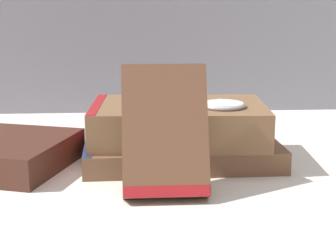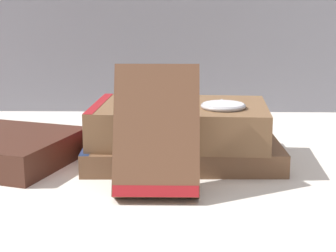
{
  "view_description": "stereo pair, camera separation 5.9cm",
  "coord_description": "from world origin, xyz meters",
  "px_view_note": "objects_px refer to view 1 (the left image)",
  "views": [
    {
      "loc": [
        -0.0,
        -0.7,
        0.21
      ],
      "look_at": [
        0.05,
        -0.0,
        0.05
      ],
      "focal_mm": 60.0,
      "sensor_mm": 36.0,
      "label": 1
    },
    {
      "loc": [
        0.06,
        -0.7,
        0.21
      ],
      "look_at": [
        0.05,
        -0.0,
        0.05
      ],
      "focal_mm": 60.0,
      "sensor_mm": 36.0,
      "label": 2
    }
  ],
  "objects_px": {
    "book_flat_bottom": "(176,149)",
    "reading_glasses": "(116,133)",
    "book_leaning_front": "(165,136)",
    "book_flat_top": "(174,122)",
    "pocket_watch": "(223,105)"
  },
  "relations": [
    {
      "from": "book_leaning_front",
      "to": "pocket_watch",
      "type": "relative_size",
      "value": 2.38
    },
    {
      "from": "book_flat_top",
      "to": "book_leaning_front",
      "type": "height_order",
      "value": "book_leaning_front"
    },
    {
      "from": "book_flat_top",
      "to": "pocket_watch",
      "type": "bearing_deg",
      "value": -18.79
    },
    {
      "from": "reading_glasses",
      "to": "book_flat_bottom",
      "type": "bearing_deg",
      "value": -39.81
    },
    {
      "from": "book_flat_bottom",
      "to": "pocket_watch",
      "type": "distance_m",
      "value": 0.09
    },
    {
      "from": "book_flat_top",
      "to": "reading_glasses",
      "type": "height_order",
      "value": "book_flat_top"
    },
    {
      "from": "book_flat_top",
      "to": "pocket_watch",
      "type": "relative_size",
      "value": 3.9
    },
    {
      "from": "book_leaning_front",
      "to": "reading_glasses",
      "type": "height_order",
      "value": "book_leaning_front"
    },
    {
      "from": "book_leaning_front",
      "to": "book_flat_top",
      "type": "bearing_deg",
      "value": 80.88
    },
    {
      "from": "book_flat_bottom",
      "to": "reading_glasses",
      "type": "distance_m",
      "value": 0.17
    },
    {
      "from": "book_leaning_front",
      "to": "pocket_watch",
      "type": "bearing_deg",
      "value": 51.51
    },
    {
      "from": "book_flat_top",
      "to": "reading_glasses",
      "type": "xyz_separation_m",
      "value": [
        -0.08,
        0.15,
        -0.05
      ]
    },
    {
      "from": "book_flat_bottom",
      "to": "book_leaning_front",
      "type": "xyz_separation_m",
      "value": [
        -0.02,
        -0.13,
        0.05
      ]
    },
    {
      "from": "book_flat_top",
      "to": "book_flat_bottom",
      "type": "bearing_deg",
      "value": 68.57
    },
    {
      "from": "book_flat_bottom",
      "to": "book_flat_top",
      "type": "bearing_deg",
      "value": -116.11
    }
  ]
}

